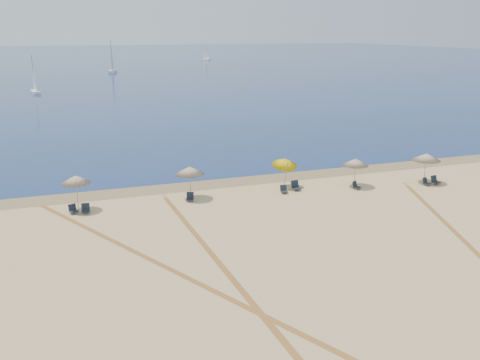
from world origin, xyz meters
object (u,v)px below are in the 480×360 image
object	(u,v)px
umbrella_4	(356,162)
chair_3	(190,197)
umbrella_2	(190,170)
chair_2	(86,209)
umbrella_5	(426,157)
sailboat_2	(34,82)
chair_6	(356,186)
chair_7	(426,182)
umbrella_3	(285,162)
chair_4	(284,190)
chair_8	(435,181)
chair_5	(296,186)
sailboat_0	(206,55)
chair_1	(73,209)
sailboat_1	(112,63)
umbrella_1	(76,179)

from	to	relation	value
umbrella_4	chair_3	xyz separation A→B (m)	(-13.08, 0.67, -1.69)
umbrella_2	chair_2	distance (m)	7.66
umbrella_5	sailboat_2	size ratio (longest dim) A/B	0.34
chair_6	chair_7	distance (m)	5.86
umbrella_3	chair_7	xyz separation A→B (m)	(10.83, -3.17, -1.75)
chair_4	chair_8	distance (m)	12.49
chair_5	sailboat_0	xyz separation A→B (m)	(39.65, 172.28, 1.72)
sailboat_0	chair_8	bearing A→B (deg)	-123.93
umbrella_3	sailboat_0	xyz separation A→B (m)	(40.16, 171.30, 0.02)
umbrella_3	chair_8	distance (m)	12.24
chair_3	chair_5	distance (m)	8.29
chair_1	chair_5	bearing A→B (deg)	-17.56
sailboat_2	chair_4	bearing A→B (deg)	-85.58
umbrella_2	chair_1	world-z (taller)	umbrella_2
chair_4	sailboat_1	bearing A→B (deg)	98.81
chair_2	umbrella_1	bearing A→B (deg)	126.23
umbrella_1	chair_6	distance (m)	20.68
chair_3	chair_5	xyz separation A→B (m)	(8.29, -0.09, 0.05)
chair_3	chair_4	world-z (taller)	chair_3
sailboat_0	chair_6	bearing A→B (deg)	-126.10
chair_4	chair_5	bearing A→B (deg)	27.20
sailboat_0	umbrella_3	bearing A→B (deg)	-127.86
chair_2	sailboat_2	bearing A→B (deg)	98.60
chair_5	umbrella_2	bearing A→B (deg)	172.24
chair_7	sailboat_0	xyz separation A→B (m)	(29.33, 174.47, 1.77)
chair_8	sailboat_2	bearing A→B (deg)	106.62
umbrella_2	chair_6	bearing A→B (deg)	-8.47
chair_2	sailboat_1	size ratio (longest dim) A/B	0.07
umbrella_1	chair_6	world-z (taller)	umbrella_1
umbrella_2	chair_7	distance (m)	18.76
chair_4	sailboat_2	size ratio (longest dim) A/B	0.09
chair_3	sailboat_2	bearing A→B (deg)	119.20
umbrella_2	chair_5	world-z (taller)	umbrella_2
chair_6	umbrella_1	bearing A→B (deg)	150.04
chair_2	chair_4	distance (m)	14.37
sailboat_2	sailboat_0	bearing A→B (deg)	47.26
sailboat_1	sailboat_2	size ratio (longest dim) A/B	1.31
chair_5	chair_3	bearing A→B (deg)	176.16
umbrella_2	umbrella_4	bearing A→B (deg)	-5.42
chair_5	chair_6	world-z (taller)	chair_5
umbrella_2	chair_8	bearing A→B (deg)	-8.22
chair_7	umbrella_2	bearing A→B (deg)	152.88
umbrella_1	sailboat_2	xyz separation A→B (m)	(-5.54, 72.91, -0.03)
umbrella_5	chair_2	bearing A→B (deg)	177.05
umbrella_2	sailboat_1	world-z (taller)	sailboat_1
chair_3	chair_8	bearing A→B (deg)	12.45
umbrella_3	chair_8	world-z (taller)	umbrella_3
umbrella_4	sailboat_0	xyz separation A→B (m)	(34.86, 172.86, 0.07)
umbrella_4	sailboat_1	bearing A→B (deg)	93.43
umbrella_1	sailboat_2	distance (m)	73.12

